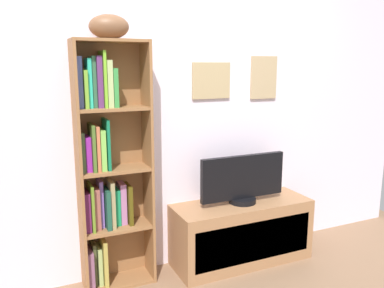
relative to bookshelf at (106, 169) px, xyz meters
name	(u,v)px	position (x,y,z in m)	size (l,w,h in m)	color
back_wall	(169,108)	(0.53, 0.12, 0.40)	(4.80, 0.08, 2.56)	silver
bookshelf	(106,169)	(0.00, 0.00, 0.00)	(0.51, 0.24, 1.78)	#94633A
football	(109,27)	(0.05, -0.03, 0.97)	(0.26, 0.16, 0.16)	brown
tv_stand	(242,232)	(1.07, -0.12, -0.63)	(1.15, 0.41, 0.51)	#9D6D47
television	(243,180)	(1.07, -0.12, -0.18)	(0.74, 0.22, 0.39)	black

